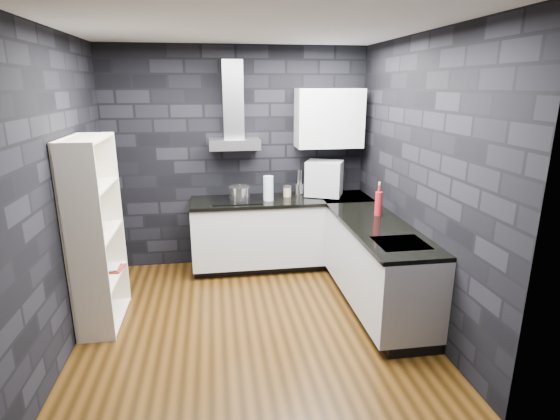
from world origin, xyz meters
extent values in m
plane|color=#45290D|center=(0.00, 0.00, 0.00)|extent=(3.20, 3.20, 0.00)
plane|color=silver|center=(0.00, 0.00, 2.70)|extent=(3.20, 3.20, 0.00)
cube|color=black|center=(0.00, 1.62, 1.35)|extent=(3.20, 0.05, 2.70)
cube|color=black|center=(0.00, -1.62, 1.35)|extent=(3.20, 0.05, 2.70)
cube|color=black|center=(-1.62, 0.00, 1.35)|extent=(0.05, 3.20, 2.70)
cube|color=black|center=(1.62, 0.00, 1.35)|extent=(0.05, 3.20, 2.70)
cube|color=black|center=(0.50, 1.34, 0.05)|extent=(2.18, 0.50, 0.10)
cube|color=black|center=(1.34, 0.10, 0.05)|extent=(0.50, 1.78, 0.10)
cube|color=silver|center=(0.50, 1.30, 0.48)|extent=(2.20, 0.60, 0.76)
cube|color=silver|center=(1.30, 0.10, 0.48)|extent=(0.60, 1.80, 0.76)
cube|color=black|center=(0.50, 1.29, 0.88)|extent=(2.20, 0.62, 0.04)
cube|color=black|center=(1.29, 0.10, 0.88)|extent=(0.62, 1.80, 0.04)
cube|color=black|center=(1.30, 1.30, 0.88)|extent=(0.62, 0.62, 0.04)
cube|color=#A7A6AB|center=(-0.05, 1.43, 1.56)|extent=(0.60, 0.34, 0.12)
cube|color=#A7A6AB|center=(-0.05, 1.50, 2.07)|extent=(0.24, 0.20, 0.90)
cube|color=silver|center=(1.10, 1.43, 1.85)|extent=(0.80, 0.35, 0.70)
cube|color=black|center=(-0.05, 1.30, 0.91)|extent=(0.58, 0.50, 0.01)
cube|color=#A7A6AB|center=(1.30, -0.40, 0.89)|extent=(0.44, 0.40, 0.01)
cylinder|color=silver|center=(-0.01, 1.29, 0.98)|extent=(0.25, 0.25, 0.14)
cylinder|color=silver|center=(0.33, 1.24, 1.05)|extent=(0.15, 0.15, 0.30)
cylinder|color=tan|center=(0.58, 1.39, 0.96)|extent=(0.11, 0.11, 0.12)
cylinder|color=silver|center=(0.75, 1.44, 0.97)|extent=(0.12, 0.12, 0.14)
cube|color=#AEAFB5|center=(1.04, 1.35, 1.12)|extent=(0.53, 0.48, 0.43)
cylinder|color=maroon|center=(1.40, 0.44, 1.03)|extent=(0.10, 0.10, 0.26)
cube|color=silver|center=(-1.42, 0.25, 0.90)|extent=(0.40, 0.82, 1.80)
imported|color=white|center=(-1.42, 0.20, 0.94)|extent=(0.25, 0.25, 0.05)
imported|color=maroon|center=(-1.41, 0.43, 0.57)|extent=(0.17, 0.04, 0.23)
imported|color=#B2B2B2|center=(-1.44, 0.41, 0.59)|extent=(0.16, 0.02, 0.21)
camera|label=1|loc=(-0.30, -3.81, 2.24)|focal=28.00mm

